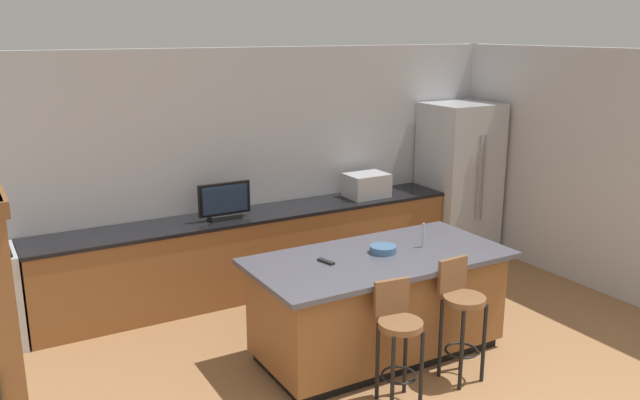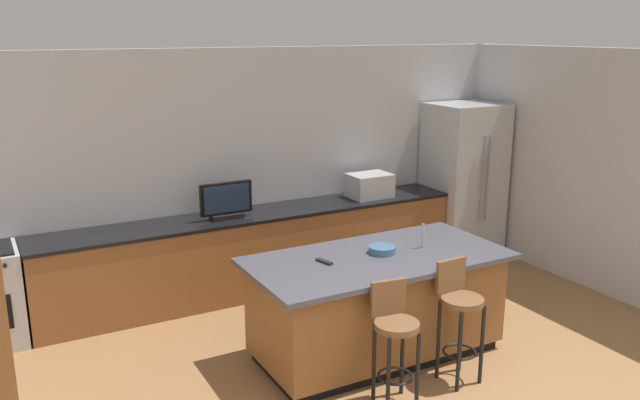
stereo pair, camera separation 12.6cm
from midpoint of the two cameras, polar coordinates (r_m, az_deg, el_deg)
wall_back at (r=7.32m, az=-5.91°, el=2.80°), size 6.94×0.12×2.61m
wall_right at (r=7.62m, az=24.57°, el=2.01°), size 0.12×4.77×2.61m
counter_back at (r=7.19m, az=-4.93°, el=-4.52°), size 4.70×0.62×0.89m
kitchen_island at (r=5.82m, az=5.59°, el=-9.03°), size 2.26×1.11×0.92m
refrigerator at (r=8.45m, az=12.75°, el=1.71°), size 0.85×0.78×1.92m
microwave at (r=7.68m, az=4.80°, el=1.27°), size 0.48×0.36×0.27m
tv_monitor at (r=6.83m, az=-7.64°, el=-0.17°), size 0.56×0.16×0.38m
sink_faucet_back at (r=7.07m, az=-6.17°, el=-0.09°), size 0.02×0.02×0.24m
sink_faucet_island at (r=5.89m, az=9.54°, el=-3.09°), size 0.02×0.02×0.22m
bar_stool_left at (r=5.07m, az=7.21°, el=-11.46°), size 0.34×0.36×0.97m
bar_stool_right at (r=5.47m, az=12.65°, el=-9.33°), size 0.34×0.34×1.01m
fruit_bowl at (r=5.73m, az=6.05°, el=-4.32°), size 0.23×0.23×0.06m
tv_remote at (r=5.48m, az=1.03°, el=-5.37°), size 0.08×0.18×0.02m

